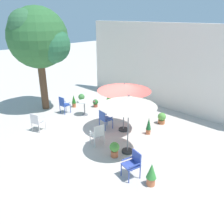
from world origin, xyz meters
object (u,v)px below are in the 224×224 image
at_px(patio_umbrella_0, 124,88).
at_px(potted_plant_3, 95,103).
at_px(patio_chair_0, 64,104).
at_px(potted_plant_8, 151,174).
at_px(patio_chair_3, 105,118).
at_px(patio_chair_4, 37,121).
at_px(potted_plant_5, 74,101).
at_px(cafe_table_0, 84,106).
at_px(patio_chair_1, 133,163).
at_px(shade_tree, 39,38).
at_px(potted_plant_6, 149,126).
at_px(potted_plant_7, 110,97).
at_px(patio_umbrella_1, 129,102).
at_px(potted_plant_2, 108,104).
at_px(patio_chair_2, 98,133).
at_px(potted_plant_0, 114,149).
at_px(potted_plant_1, 82,98).
at_px(potted_plant_4, 162,118).

height_order(patio_umbrella_0, potted_plant_3, patio_umbrella_0).
bearing_deg(patio_chair_0, potted_plant_8, -12.48).
distance_m(patio_umbrella_0, patio_chair_3, 1.76).
xyz_separation_m(patio_chair_0, patio_chair_4, (0.87, -2.06, -0.04)).
xyz_separation_m(potted_plant_3, potted_plant_5, (-0.87, -0.87, 0.13)).
bearing_deg(cafe_table_0, patio_umbrella_0, 1.96).
height_order(patio_chair_1, patio_chair_4, patio_chair_1).
bearing_deg(potted_plant_3, shade_tree, -131.34).
distance_m(potted_plant_6, potted_plant_7, 4.08).
xyz_separation_m(patio_chair_1, potted_plant_6, (-1.39, 2.78, -0.13)).
distance_m(patio_umbrella_0, patio_umbrella_1, 1.86).
xyz_separation_m(patio_umbrella_0, patio_umbrella_1, (1.34, -1.28, 0.05)).
bearing_deg(shade_tree, patio_umbrella_1, -2.78).
relative_size(patio_umbrella_0, potted_plant_2, 4.21).
relative_size(potted_plant_6, potted_plant_8, 1.00).
relative_size(patio_chair_0, patio_chair_2, 1.03).
xyz_separation_m(shade_tree, patio_chair_0, (1.30, 0.26, -3.31)).
relative_size(potted_plant_0, potted_plant_1, 1.10).
bearing_deg(potted_plant_2, patio_umbrella_0, -30.49).
bearing_deg(potted_plant_5, shade_tree, -128.51).
relative_size(patio_umbrella_1, patio_chair_4, 2.73).
relative_size(shade_tree, patio_chair_3, 6.08).
distance_m(patio_chair_0, potted_plant_7, 2.77).
bearing_deg(potted_plant_5, potted_plant_0, -21.74).
distance_m(patio_chair_4, potted_plant_5, 3.24).
relative_size(potted_plant_3, potted_plant_8, 0.58).
xyz_separation_m(patio_chair_3, potted_plant_7, (-2.05, 2.39, -0.06)).
xyz_separation_m(potted_plant_0, potted_plant_3, (-4.32, 2.94, -0.08)).
bearing_deg(potted_plant_0, patio_umbrella_1, 75.14).
relative_size(patio_umbrella_0, patio_chair_2, 2.58).
bearing_deg(patio_umbrella_0, patio_chair_1, -43.19).
bearing_deg(potted_plant_3, potted_plant_7, 68.86).
relative_size(patio_chair_2, potted_plant_4, 1.62).
bearing_deg(patio_chair_1, potted_plant_4, 110.91).
xyz_separation_m(potted_plant_3, potted_plant_6, (4.15, -0.59, 0.15)).
bearing_deg(cafe_table_0, patio_chair_4, -92.41).
bearing_deg(potted_plant_2, potted_plant_0, -42.22).
bearing_deg(potted_plant_3, patio_umbrella_1, -27.95).
bearing_deg(potted_plant_3, potted_plant_6, -8.02).
xyz_separation_m(potted_plant_1, potted_plant_8, (7.38, -3.22, 0.11)).
bearing_deg(patio_umbrella_1, potted_plant_6, 99.95).
bearing_deg(patio_chair_0, patio_chair_4, -67.19).
height_order(potted_plant_0, potted_plant_8, potted_plant_8).
relative_size(cafe_table_0, potted_plant_4, 1.39).
relative_size(potted_plant_0, potted_plant_2, 1.07).
distance_m(shade_tree, patio_chair_1, 8.17).
xyz_separation_m(patio_umbrella_0, patio_chair_0, (-3.64, -0.71, -1.51)).
height_order(shade_tree, potted_plant_8, shade_tree).
height_order(patio_chair_2, potted_plant_2, patio_chair_2).
distance_m(patio_chair_1, potted_plant_0, 1.31).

